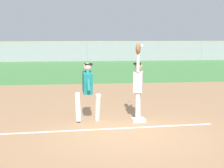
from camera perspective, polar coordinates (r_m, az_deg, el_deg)
name	(u,v)px	position (r m, az deg, el deg)	size (l,w,h in m)	color
ground_plane	(127,133)	(8.83, 2.49, -8.26)	(75.72, 75.72, 0.00)	tan
outfield_grass	(92,69)	(24.65, -3.45, 2.52)	(44.61, 14.68, 0.01)	#4C8C47
first_base	(138,120)	(10.01, 4.46, -6.03)	(0.38, 0.38, 0.08)	white
fielder	(138,83)	(9.94, 4.44, 0.22)	(0.37, 0.89, 2.28)	silver
runner	(88,88)	(9.77, -4.13, -0.66)	(0.74, 0.84, 1.72)	white
baseball	(142,46)	(10.19, 5.09, 6.44)	(0.07, 0.07, 0.07)	white
outfield_fence	(87,51)	(31.89, -4.21, 5.51)	(44.69, 0.08, 1.85)	#93999E
parked_car_blue	(43,52)	(36.48, -11.56, 5.33)	(4.57, 2.46, 1.25)	#23389E
parked_car_white	(91,52)	(36.28, -3.61, 5.47)	(4.45, 2.21, 1.25)	white
parked_car_black	(132,51)	(37.28, 3.47, 5.55)	(4.49, 2.30, 1.25)	black
parked_car_red	(181,51)	(38.01, 11.59, 5.45)	(4.40, 2.12, 1.25)	#B21E1E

